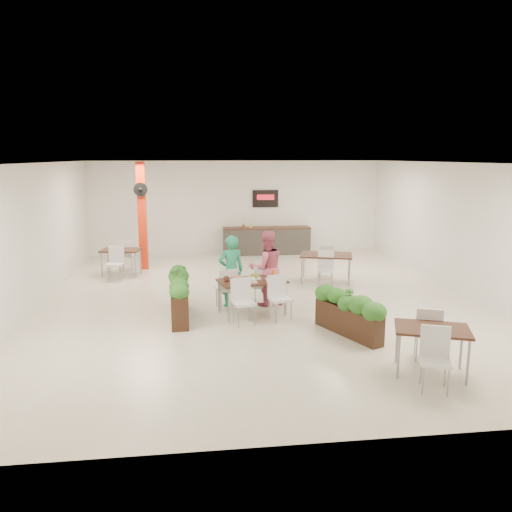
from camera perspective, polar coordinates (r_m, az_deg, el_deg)
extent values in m
plane|color=beige|center=(11.81, 0.34, -5.12)|extent=(12.00, 12.00, 0.00)
cube|color=white|center=(17.39, -2.22, 5.56)|extent=(10.00, 0.10, 3.20)
cube|color=white|center=(5.71, 8.21, -6.59)|extent=(10.00, 0.10, 3.20)
cube|color=white|center=(11.91, -24.27, 1.90)|extent=(0.10, 12.00, 3.20)
cube|color=white|center=(13.08, 22.65, 2.79)|extent=(0.10, 12.00, 3.20)
cube|color=white|center=(11.33, 0.36, 10.60)|extent=(10.00, 12.00, 0.04)
cube|color=red|center=(15.21, -12.86, 4.46)|extent=(0.25, 0.25, 3.20)
cylinder|color=black|center=(14.96, -13.06, 7.42)|extent=(0.40, 0.06, 0.40)
sphere|color=black|center=(14.92, -13.08, 7.41)|extent=(0.12, 0.12, 0.12)
cube|color=#302D2A|center=(17.31, 1.21, 1.70)|extent=(3.00, 0.60, 0.90)
cube|color=black|center=(17.24, 1.22, 3.24)|extent=(3.00, 0.62, 0.04)
cube|color=black|center=(17.43, 1.08, 6.57)|extent=(0.90, 0.04, 0.60)
cube|color=red|center=(17.40, 1.10, 6.73)|extent=(0.60, 0.02, 0.18)
imported|color=#924018|center=(17.12, -1.44, 3.58)|extent=(0.09, 0.09, 0.19)
imported|color=gold|center=(17.15, -0.60, 3.55)|extent=(0.13, 0.13, 0.17)
cube|color=black|center=(10.66, -0.45, -2.88)|extent=(1.55, 1.10, 0.04)
cylinder|color=gray|center=(10.25, -3.16, -5.65)|extent=(0.04, 0.04, 0.71)
cylinder|color=gray|center=(10.68, 3.43, -4.94)|extent=(0.04, 0.04, 0.71)
cylinder|color=gray|center=(10.87, -4.24, -4.66)|extent=(0.04, 0.04, 0.71)
cylinder|color=gray|center=(11.28, 2.02, -4.04)|extent=(0.04, 0.04, 0.71)
cube|color=white|center=(11.15, -3.44, -3.73)|extent=(0.51, 0.51, 0.05)
cube|color=white|center=(10.92, -3.16, -2.71)|extent=(0.42, 0.14, 0.45)
cylinder|color=gray|center=(11.42, -2.86, -4.59)|extent=(0.02, 0.02, 0.43)
cylinder|color=gray|center=(11.33, -4.50, -4.75)|extent=(0.02, 0.02, 0.43)
cylinder|color=gray|center=(11.11, -2.32, -5.04)|extent=(0.02, 0.02, 0.43)
cylinder|color=gray|center=(11.01, -4.01, -5.21)|extent=(0.02, 0.02, 0.43)
cube|color=white|center=(11.41, 0.41, -3.37)|extent=(0.51, 0.51, 0.05)
cube|color=white|center=(11.17, 0.76, -2.37)|extent=(0.42, 0.14, 0.45)
cylinder|color=gray|center=(11.68, 0.89, -4.22)|extent=(0.02, 0.02, 0.43)
cylinder|color=gray|center=(11.56, -0.68, -4.37)|extent=(0.02, 0.02, 0.43)
cylinder|color=gray|center=(11.38, 1.52, -4.65)|extent=(0.02, 0.02, 0.43)
cylinder|color=gray|center=(11.26, -0.09, -4.81)|extent=(0.02, 0.02, 0.43)
cube|color=white|center=(10.06, -1.41, -5.40)|extent=(0.51, 0.51, 0.05)
cube|color=white|center=(10.16, -1.77, -3.76)|extent=(0.42, 0.14, 0.45)
cylinder|color=gray|center=(9.92, -2.02, -7.07)|extent=(0.02, 0.02, 0.43)
cylinder|color=gray|center=(10.03, -0.16, -6.86)|extent=(0.02, 0.02, 0.43)
cylinder|color=gray|center=(10.23, -2.63, -6.50)|extent=(0.02, 0.02, 0.43)
cylinder|color=gray|center=(10.33, -0.82, -6.30)|extent=(0.02, 0.02, 0.43)
cube|color=white|center=(10.33, 2.80, -4.95)|extent=(0.51, 0.51, 0.05)
cube|color=white|center=(10.44, 2.40, -3.36)|extent=(0.42, 0.14, 0.45)
cylinder|color=gray|center=(10.19, 2.28, -6.57)|extent=(0.02, 0.02, 0.43)
cylinder|color=gray|center=(10.32, 4.03, -6.35)|extent=(0.02, 0.02, 0.43)
cylinder|color=gray|center=(10.49, 1.56, -6.04)|extent=(0.02, 0.02, 0.43)
cylinder|color=gray|center=(10.62, 3.27, -5.84)|extent=(0.02, 0.02, 0.43)
cube|color=white|center=(10.45, -2.06, -3.02)|extent=(0.36, 0.36, 0.01)
ellipsoid|color=brown|center=(10.43, -2.07, -2.63)|extent=(0.22, 0.22, 0.13)
cube|color=white|center=(10.79, -0.17, -2.54)|extent=(0.31, 0.31, 0.01)
ellipsoid|color=gold|center=(10.78, -0.17, -2.23)|extent=(0.18, 0.18, 0.11)
cube|color=white|center=(10.68, 1.79, -2.70)|extent=(0.31, 0.31, 0.01)
ellipsoid|color=#49110E|center=(10.67, 1.80, -2.41)|extent=(0.16, 0.16, 0.10)
cube|color=white|center=(10.47, -0.36, -2.98)|extent=(0.22, 0.22, 0.01)
ellipsoid|color=white|center=(10.46, -0.36, -2.75)|extent=(0.12, 0.12, 0.07)
cylinder|color=orange|center=(10.96, 1.99, -1.97)|extent=(0.07, 0.07, 0.15)
imported|color=#582E25|center=(10.56, -3.44, -2.64)|extent=(0.12, 0.12, 0.10)
imported|color=#249D70|center=(11.23, -2.86, -1.72)|extent=(0.67, 0.52, 1.62)
imported|color=#DD6283|center=(11.30, 1.19, -1.37)|extent=(0.96, 0.83, 1.72)
cube|color=black|center=(10.74, -8.74, -5.08)|extent=(0.41, 2.03, 0.67)
ellipsoid|color=#1A5D1D|center=(9.79, -8.76, -3.92)|extent=(0.40, 0.40, 0.32)
ellipsoid|color=#1A5D1D|center=(10.20, -8.79, -3.29)|extent=(0.40, 0.40, 0.32)
ellipsoid|color=#1A5D1D|center=(10.62, -8.82, -2.71)|extent=(0.40, 0.40, 0.32)
ellipsoid|color=#1A5D1D|center=(11.04, -8.84, -2.18)|extent=(0.40, 0.40, 0.32)
ellipsoid|color=#1A5D1D|center=(11.45, -8.86, -1.68)|extent=(0.40, 0.40, 0.32)
imported|color=#1A5D1D|center=(10.59, -8.83, -2.20)|extent=(0.39, 0.34, 0.44)
cube|color=black|center=(9.70, 10.46, -7.33)|extent=(0.93, 1.60, 0.55)
ellipsoid|color=#1A5D1D|center=(9.12, 13.38, -6.06)|extent=(0.40, 0.40, 0.32)
ellipsoid|color=#1A5D1D|center=(9.35, 11.93, -5.57)|extent=(0.40, 0.40, 0.32)
ellipsoid|color=#1A5D1D|center=(9.58, 10.55, -5.10)|extent=(0.40, 0.40, 0.32)
ellipsoid|color=#1A5D1D|center=(9.82, 9.23, -4.65)|extent=(0.40, 0.40, 0.32)
ellipsoid|color=#1A5D1D|center=(10.07, 7.98, -4.22)|extent=(0.40, 0.40, 0.32)
imported|color=#1A5D1D|center=(9.57, 10.56, -4.77)|extent=(0.20, 0.20, 0.35)
cube|color=black|center=(14.67, -15.21, 0.66)|extent=(1.16, 0.86, 0.04)
cylinder|color=gray|center=(14.60, -17.24, -1.00)|extent=(0.04, 0.04, 0.71)
cylinder|color=gray|center=(14.33, -13.65, -1.04)|extent=(0.04, 0.04, 0.71)
cylinder|color=gray|center=(15.15, -16.53, -0.52)|extent=(0.04, 0.04, 0.71)
cylinder|color=gray|center=(14.89, -13.07, -0.55)|extent=(0.04, 0.04, 0.71)
cube|color=white|center=(15.28, -14.52, 0.04)|extent=(0.48, 0.48, 0.05)
cube|color=white|center=(15.06, -14.76, 0.84)|extent=(0.42, 0.10, 0.45)
cylinder|color=gray|center=(15.44, -13.70, -0.69)|extent=(0.02, 0.02, 0.43)
cylinder|color=gray|center=(15.54, -14.91, -0.68)|extent=(0.02, 0.02, 0.43)
cylinder|color=gray|center=(15.12, -14.03, -0.96)|extent=(0.02, 0.02, 0.43)
cylinder|color=gray|center=(15.22, -15.27, -0.95)|extent=(0.02, 0.02, 0.43)
cube|color=white|center=(14.16, -15.83, -0.91)|extent=(0.48, 0.48, 0.05)
cube|color=white|center=(14.29, -15.66, 0.23)|extent=(0.42, 0.10, 0.45)
cylinder|color=gray|center=(14.10, -16.64, -1.98)|extent=(0.02, 0.02, 0.43)
cylinder|color=gray|center=(14.00, -15.32, -2.00)|extent=(0.02, 0.02, 0.43)
cylinder|color=gray|center=(14.42, -16.23, -1.67)|extent=(0.02, 0.02, 0.43)
cylinder|color=gray|center=(14.32, -14.93, -1.69)|extent=(0.02, 0.02, 0.43)
imported|color=white|center=(14.66, -15.22, 0.84)|extent=(0.22, 0.22, 0.05)
cube|color=black|center=(13.58, 8.02, 0.11)|extent=(1.57, 1.26, 0.04)
cylinder|color=gray|center=(13.30, 5.24, -1.71)|extent=(0.04, 0.04, 0.71)
cylinder|color=gray|center=(13.27, 10.63, -1.89)|extent=(0.04, 0.04, 0.71)
cylinder|color=gray|center=(14.07, 5.48, -0.99)|extent=(0.04, 0.04, 0.71)
cylinder|color=gray|center=(14.04, 10.57, -1.16)|extent=(0.04, 0.04, 0.71)
cube|color=white|center=(14.22, 8.06, -0.53)|extent=(0.52, 0.52, 0.05)
cube|color=white|center=(13.98, 8.07, 0.31)|extent=(0.41, 0.16, 0.45)
cylinder|color=gray|center=(14.43, 8.73, -1.33)|extent=(0.02, 0.02, 0.43)
cylinder|color=gray|center=(14.44, 7.38, -1.28)|extent=(0.02, 0.02, 0.43)
cylinder|color=gray|center=(14.10, 8.70, -1.63)|extent=(0.02, 0.02, 0.43)
cylinder|color=gray|center=(14.11, 7.32, -1.58)|extent=(0.02, 0.02, 0.43)
cube|color=white|center=(13.05, 7.92, -1.60)|extent=(0.52, 0.52, 0.05)
cube|color=white|center=(13.18, 7.97, -0.36)|extent=(0.41, 0.16, 0.45)
cylinder|color=gray|center=(12.94, 7.11, -2.75)|extent=(0.02, 0.02, 0.43)
cylinder|color=gray|center=(12.93, 8.62, -2.80)|extent=(0.02, 0.02, 0.43)
cylinder|color=gray|center=(13.27, 7.18, -2.40)|extent=(0.02, 0.02, 0.43)
cylinder|color=gray|center=(13.26, 8.65, -2.45)|extent=(0.02, 0.02, 0.43)
imported|color=white|center=(13.57, 8.03, 0.31)|extent=(0.22, 0.22, 0.05)
cube|color=black|center=(8.23, 19.51, -7.87)|extent=(1.30, 1.08, 0.04)
cylinder|color=gray|center=(8.03, 15.98, -11.00)|extent=(0.04, 0.04, 0.71)
cylinder|color=gray|center=(8.14, 23.08, -11.16)|extent=(0.04, 0.04, 0.71)
cylinder|color=gray|center=(8.61, 15.81, -9.45)|extent=(0.04, 0.04, 0.71)
cylinder|color=gray|center=(8.71, 22.42, -9.63)|extent=(0.04, 0.04, 0.71)
cube|color=white|center=(8.89, 18.99, -8.33)|extent=(0.54, 0.54, 0.05)
cube|color=white|center=(8.63, 19.22, -7.18)|extent=(0.41, 0.18, 0.45)
cylinder|color=gray|center=(9.14, 19.87, -9.40)|extent=(0.02, 0.02, 0.43)
cylinder|color=gray|center=(9.11, 17.72, -9.33)|extent=(0.02, 0.02, 0.43)
cylinder|color=gray|center=(8.83, 20.11, -10.16)|extent=(0.02, 0.02, 0.43)
cylinder|color=gray|center=(8.79, 17.88, -10.10)|extent=(0.02, 0.02, 0.43)
cube|color=white|center=(7.77, 19.82, -11.26)|extent=(0.54, 0.54, 0.05)
cube|color=white|center=(7.86, 19.80, -9.04)|extent=(0.41, 0.18, 0.45)
cylinder|color=gray|center=(7.69, 18.55, -13.33)|extent=(0.02, 0.02, 0.43)
cylinder|color=gray|center=(7.73, 21.12, -13.37)|extent=(0.02, 0.02, 0.43)
cylinder|color=gray|center=(8.00, 18.34, -12.32)|extent=(0.02, 0.02, 0.43)
cylinder|color=gray|center=(8.04, 20.81, -12.37)|extent=(0.02, 0.02, 0.43)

